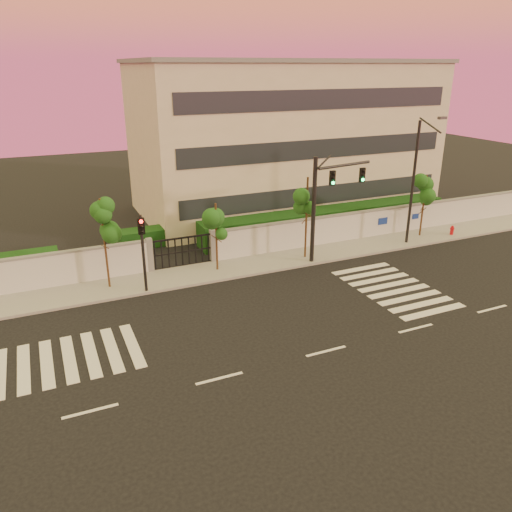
# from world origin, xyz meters

# --- Properties ---
(ground) EXTENTS (120.00, 120.00, 0.00)m
(ground) POSITION_xyz_m (0.00, 0.00, 0.00)
(ground) COLOR black
(ground) RESTS_ON ground
(sidewalk) EXTENTS (60.00, 3.00, 0.15)m
(sidewalk) POSITION_xyz_m (0.00, 10.50, 0.07)
(sidewalk) COLOR gray
(sidewalk) RESTS_ON ground
(perimeter_wall) EXTENTS (60.00, 0.36, 2.20)m
(perimeter_wall) POSITION_xyz_m (0.10, 12.00, 1.07)
(perimeter_wall) COLOR silver
(perimeter_wall) RESTS_ON ground
(hedge_row) EXTENTS (41.00, 4.25, 1.80)m
(hedge_row) POSITION_xyz_m (1.17, 14.74, 0.82)
(hedge_row) COLOR black
(hedge_row) RESTS_ON ground
(institutional_building) EXTENTS (24.40, 12.40, 12.25)m
(institutional_building) POSITION_xyz_m (9.00, 21.99, 6.16)
(institutional_building) COLOR beige
(institutional_building) RESTS_ON ground
(road_markings) EXTENTS (57.00, 7.62, 0.02)m
(road_markings) POSITION_xyz_m (-1.58, 3.76, 0.01)
(road_markings) COLOR silver
(road_markings) RESTS_ON ground
(street_tree_c) EXTENTS (1.46, 1.16, 5.24)m
(street_tree_c) POSITION_xyz_m (-7.65, 10.62, 3.85)
(street_tree_c) COLOR #382314
(street_tree_c) RESTS_ON ground
(street_tree_d) EXTENTS (1.48, 1.17, 4.30)m
(street_tree_d) POSITION_xyz_m (-1.24, 10.55, 3.16)
(street_tree_d) COLOR #382314
(street_tree_d) RESTS_ON ground
(street_tree_e) EXTENTS (1.57, 1.25, 5.38)m
(street_tree_e) POSITION_xyz_m (4.69, 10.25, 3.95)
(street_tree_e) COLOR #382314
(street_tree_e) RESTS_ON ground
(street_tree_f) EXTENTS (1.63, 1.29, 4.59)m
(street_tree_f) POSITION_xyz_m (14.53, 10.66, 3.38)
(street_tree_f) COLOR #382314
(street_tree_f) RESTS_ON ground
(traffic_signal_main) EXTENTS (4.25, 0.88, 6.75)m
(traffic_signal_main) POSITION_xyz_m (5.53, 9.39, 4.27)
(traffic_signal_main) COLOR black
(traffic_signal_main) RESTS_ON ground
(traffic_signal_secondary) EXTENTS (0.35, 0.34, 4.49)m
(traffic_signal_secondary) POSITION_xyz_m (-5.89, 9.23, 2.85)
(traffic_signal_secondary) COLOR black
(traffic_signal_secondary) RESTS_ON ground
(streetlight_east) EXTENTS (0.53, 2.13, 8.87)m
(streetlight_east) POSITION_xyz_m (12.59, 9.63, 4.79)
(streetlight_east) COLOR black
(streetlight_east) RESTS_ON ground
(fire_hydrant) EXTENTS (0.32, 0.31, 0.82)m
(fire_hydrant) POSITION_xyz_m (16.76, 9.82, 0.41)
(fire_hydrant) COLOR red
(fire_hydrant) RESTS_ON ground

